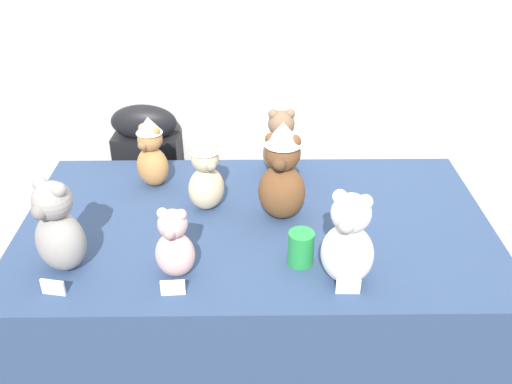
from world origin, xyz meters
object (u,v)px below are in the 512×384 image
object	(u,v)px
teddy_bear_ash	(58,229)
teddy_bear_snow	(348,241)
teddy_bear_blush	(174,245)
display_table	(256,309)
teddy_bear_caramel	(151,153)
teddy_bear_chestnut	(282,173)
teddy_bear_mocha	(281,144)
instrument_case	(153,204)
teddy_bear_sand	(206,173)
party_cup_green	(301,248)

from	to	relation	value
teddy_bear_ash	teddy_bear_snow	xyz separation A→B (m)	(0.84, -0.07, -0.00)
teddy_bear_blush	display_table	bearing A→B (deg)	56.97
display_table	teddy_bear_caramel	bearing A→B (deg)	145.69
display_table	teddy_bear_chestnut	distance (m)	0.57
teddy_bear_snow	teddy_bear_mocha	bearing A→B (deg)	126.55
display_table	teddy_bear_caramel	world-z (taller)	teddy_bear_caramel
display_table	instrument_case	bearing A→B (deg)	128.21
teddy_bear_sand	teddy_bear_caramel	world-z (taller)	teddy_bear_sand
teddy_bear_sand	teddy_bear_ash	size ratio (longest dim) A/B	0.94
teddy_bear_snow	party_cup_green	bearing A→B (deg)	168.74
teddy_bear_mocha	teddy_bear_chestnut	world-z (taller)	teddy_bear_chestnut
instrument_case	teddy_bear_chestnut	size ratio (longest dim) A/B	2.75
teddy_bear_mocha	teddy_bear_ash	bearing A→B (deg)	-140.82
display_table	teddy_bear_chestnut	bearing A→B (deg)	22.02
display_table	teddy_bear_mocha	xyz separation A→B (m)	(0.10, 0.35, 0.52)
instrument_case	teddy_bear_sand	xyz separation A→B (m)	(0.29, -0.50, 0.43)
instrument_case	teddy_bear_snow	xyz separation A→B (m)	(0.72, -0.90, 0.43)
teddy_bear_snow	display_table	bearing A→B (deg)	152.82
teddy_bear_caramel	teddy_bear_chestnut	size ratio (longest dim) A/B	0.78
instrument_case	teddy_bear_blush	world-z (taller)	teddy_bear_blush
display_table	teddy_bear_caramel	distance (m)	0.70
teddy_bear_caramel	teddy_bear_blush	xyz separation A→B (m)	(0.14, -0.54, -0.03)
instrument_case	teddy_bear_blush	distance (m)	0.98
teddy_bear_caramel	party_cup_green	size ratio (longest dim) A/B	2.51
teddy_bear_blush	party_cup_green	distance (m)	0.38
teddy_bear_sand	teddy_bear_caramel	xyz separation A→B (m)	(-0.21, 0.17, -0.00)
teddy_bear_sand	teddy_bear_mocha	xyz separation A→B (m)	(0.27, 0.26, -0.01)
display_table	teddy_bear_snow	distance (m)	0.67
teddy_bear_ash	party_cup_green	distance (m)	0.72
teddy_bear_sand	teddy_bear_chestnut	world-z (taller)	teddy_bear_chestnut
instrument_case	teddy_bear_snow	size ratio (longest dim) A/B	3.24
teddy_bear_ash	teddy_bear_mocha	distance (m)	0.90
instrument_case	party_cup_green	world-z (taller)	instrument_case
teddy_bear_sand	teddy_bear_ash	distance (m)	0.53
instrument_case	teddy_bear_ash	distance (m)	0.94
instrument_case	display_table	bearing A→B (deg)	-48.03
teddy_bear_caramel	teddy_bear_ash	bearing A→B (deg)	-79.64
teddy_bear_snow	teddy_bear_blush	distance (m)	0.50
teddy_bear_chestnut	teddy_bear_blush	size ratio (longest dim) A/B	1.54
party_cup_green	teddy_bear_sand	bearing A→B (deg)	133.74
teddy_bear_ash	teddy_bear_caramel	world-z (taller)	teddy_bear_ash
instrument_case	party_cup_green	distance (m)	1.07
teddy_bear_snow	party_cup_green	xyz separation A→B (m)	(-0.12, 0.08, -0.08)
instrument_case	teddy_bear_blush	size ratio (longest dim) A/B	4.23
teddy_bear_ash	teddy_bear_chestnut	bearing A→B (deg)	51.92
teddy_bear_caramel	teddy_bear_mocha	world-z (taller)	teddy_bear_caramel
instrument_case	teddy_bear_ash	world-z (taller)	teddy_bear_ash
teddy_bear_blush	teddy_bear_caramel	bearing A→B (deg)	112.87
teddy_bear_ash	teddy_bear_sand	bearing A→B (deg)	68.67
teddy_bear_ash	party_cup_green	xyz separation A→B (m)	(0.72, 0.01, -0.09)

